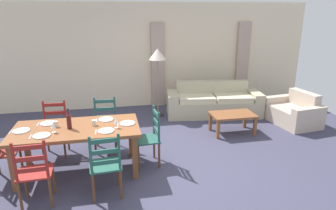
% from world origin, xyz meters
% --- Properties ---
extents(ground_plane, '(9.60, 9.60, 0.02)m').
position_xyz_m(ground_plane, '(0.00, 0.00, -0.01)').
color(ground_plane, '#3D3C52').
extents(wall_far, '(9.60, 0.16, 2.70)m').
position_xyz_m(wall_far, '(0.00, 3.30, 1.35)').
color(wall_far, beige).
rests_on(wall_far, ground_plane).
extents(curtain_panel_left, '(0.35, 0.08, 2.20)m').
position_xyz_m(curtain_panel_left, '(0.61, 3.16, 1.10)').
color(curtain_panel_left, '#BAA08F').
rests_on(curtain_panel_left, ground_plane).
extents(curtain_panel_right, '(0.35, 0.08, 2.20)m').
position_xyz_m(curtain_panel_right, '(3.01, 3.16, 1.10)').
color(curtain_panel_right, '#BAA08F').
rests_on(curtain_panel_right, ground_plane).
extents(dining_table, '(1.90, 0.96, 0.75)m').
position_xyz_m(dining_table, '(-1.22, -0.07, 0.66)').
color(dining_table, brown).
rests_on(dining_table, ground_plane).
extents(dining_chair_near_left, '(0.44, 0.42, 0.96)m').
position_xyz_m(dining_chair_near_left, '(-1.68, -0.86, 0.48)').
color(dining_chair_near_left, maroon).
rests_on(dining_chair_near_left, ground_plane).
extents(dining_chair_near_right, '(0.45, 0.43, 0.96)m').
position_xyz_m(dining_chair_near_right, '(-0.79, -0.84, 0.48)').
color(dining_chair_near_right, '#25594A').
rests_on(dining_chair_near_right, ground_plane).
extents(dining_chair_far_left, '(0.44, 0.42, 0.96)m').
position_xyz_m(dining_chair_far_left, '(-1.67, 0.66, 0.48)').
color(dining_chair_far_left, maroon).
rests_on(dining_chair_far_left, ground_plane).
extents(dining_chair_far_right, '(0.45, 0.43, 0.96)m').
position_xyz_m(dining_chair_far_right, '(-0.79, 0.70, 0.48)').
color(dining_chair_far_right, '#245250').
rests_on(dining_chair_far_right, ground_plane).
extents(dining_chair_head_east, '(0.43, 0.45, 0.96)m').
position_xyz_m(dining_chair_head_east, '(-0.09, -0.05, 0.48)').
color(dining_chair_head_east, '#25554B').
rests_on(dining_chair_head_east, ground_plane).
extents(dinner_plate_near_left, '(0.24, 0.24, 0.02)m').
position_xyz_m(dinner_plate_near_left, '(-1.67, -0.32, 0.76)').
color(dinner_plate_near_left, white).
rests_on(dinner_plate_near_left, dining_table).
extents(fork_near_left, '(0.02, 0.17, 0.01)m').
position_xyz_m(fork_near_left, '(-1.82, -0.32, 0.75)').
color(fork_near_left, silver).
rests_on(fork_near_left, dining_table).
extents(dinner_plate_near_right, '(0.24, 0.24, 0.02)m').
position_xyz_m(dinner_plate_near_right, '(-0.77, -0.32, 0.76)').
color(dinner_plate_near_right, white).
rests_on(dinner_plate_near_right, dining_table).
extents(fork_near_right, '(0.02, 0.17, 0.01)m').
position_xyz_m(fork_near_right, '(-0.92, -0.32, 0.75)').
color(fork_near_right, silver).
rests_on(fork_near_right, dining_table).
extents(dinner_plate_far_left, '(0.24, 0.24, 0.02)m').
position_xyz_m(dinner_plate_far_left, '(-1.67, 0.18, 0.76)').
color(dinner_plate_far_left, white).
rests_on(dinner_plate_far_left, dining_table).
extents(fork_far_left, '(0.02, 0.17, 0.01)m').
position_xyz_m(fork_far_left, '(-1.82, 0.18, 0.75)').
color(fork_far_left, silver).
rests_on(fork_far_left, dining_table).
extents(dinner_plate_far_right, '(0.24, 0.24, 0.02)m').
position_xyz_m(dinner_plate_far_right, '(-0.77, 0.18, 0.76)').
color(dinner_plate_far_right, white).
rests_on(dinner_plate_far_right, dining_table).
extents(fork_far_right, '(0.02, 0.17, 0.01)m').
position_xyz_m(fork_far_right, '(-0.92, 0.18, 0.75)').
color(fork_far_right, silver).
rests_on(fork_far_right, dining_table).
extents(dinner_plate_head_west, '(0.24, 0.24, 0.02)m').
position_xyz_m(dinner_plate_head_west, '(-2.00, -0.07, 0.76)').
color(dinner_plate_head_west, white).
rests_on(dinner_plate_head_west, dining_table).
extents(fork_head_west, '(0.02, 0.17, 0.01)m').
position_xyz_m(fork_head_west, '(-2.15, -0.07, 0.75)').
color(fork_head_west, silver).
rests_on(fork_head_west, dining_table).
extents(dinner_plate_head_east, '(0.24, 0.24, 0.02)m').
position_xyz_m(dinner_plate_head_east, '(-0.44, -0.07, 0.76)').
color(dinner_plate_head_east, white).
rests_on(dinner_plate_head_east, dining_table).
extents(fork_head_east, '(0.03, 0.17, 0.01)m').
position_xyz_m(fork_head_east, '(-0.59, -0.07, 0.75)').
color(fork_head_east, silver).
rests_on(fork_head_east, dining_table).
extents(wine_bottle, '(0.07, 0.07, 0.32)m').
position_xyz_m(wine_bottle, '(-1.31, -0.10, 0.87)').
color(wine_bottle, '#471919').
rests_on(wine_bottle, dining_table).
extents(wine_glass_near_left, '(0.06, 0.06, 0.16)m').
position_xyz_m(wine_glass_near_left, '(-1.52, -0.22, 0.86)').
color(wine_glass_near_left, white).
rests_on(wine_glass_near_left, dining_table).
extents(wine_glass_near_right, '(0.06, 0.06, 0.16)m').
position_xyz_m(wine_glass_near_right, '(-0.61, -0.21, 0.86)').
color(wine_glass_near_right, white).
rests_on(wine_glass_near_right, dining_table).
extents(coffee_cup_primary, '(0.07, 0.07, 0.09)m').
position_xyz_m(coffee_cup_primary, '(-0.95, -0.04, 0.80)').
color(coffee_cup_primary, beige).
rests_on(coffee_cup_primary, dining_table).
extents(coffee_cup_secondary, '(0.07, 0.07, 0.09)m').
position_xyz_m(coffee_cup_secondary, '(-1.52, 0.02, 0.80)').
color(coffee_cup_secondary, beige).
rests_on(coffee_cup_secondary, dining_table).
extents(couch, '(2.37, 1.12, 0.80)m').
position_xyz_m(couch, '(1.82, 2.15, 0.29)').
color(couch, '#B8AE8D').
rests_on(couch, ground_plane).
extents(coffee_table, '(0.90, 0.56, 0.42)m').
position_xyz_m(coffee_table, '(1.80, 0.93, 0.36)').
color(coffee_table, brown).
rests_on(coffee_table, ground_plane).
extents(armchair_upholstered, '(0.95, 1.26, 0.72)m').
position_xyz_m(armchair_upholstered, '(3.43, 1.19, 0.25)').
color(armchair_upholstered, beige).
rests_on(armchair_upholstered, ground_plane).
extents(standing_lamp, '(0.40, 0.40, 1.64)m').
position_xyz_m(standing_lamp, '(0.46, 2.33, 1.41)').
color(standing_lamp, '#332D28').
rests_on(standing_lamp, ground_plane).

